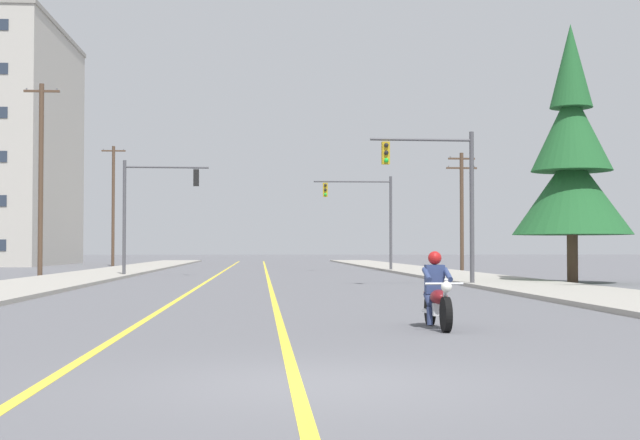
# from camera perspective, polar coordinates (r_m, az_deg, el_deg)

# --- Properties ---
(ground_plane) EXTENTS (400.00, 400.00, 0.00)m
(ground_plane) POSITION_cam_1_polar(r_m,az_deg,el_deg) (10.28, 0.13, -10.27)
(ground_plane) COLOR #5B5B60
(lane_stripe_center) EXTENTS (0.16, 100.00, 0.01)m
(lane_stripe_center) POSITION_cam_1_polar(r_m,az_deg,el_deg) (55.17, -3.38, -3.36)
(lane_stripe_center) COLOR yellow
(lane_stripe_center) RESTS_ON ground
(lane_stripe_left) EXTENTS (0.16, 100.00, 0.01)m
(lane_stripe_left) POSITION_cam_1_polar(r_m,az_deg,el_deg) (55.22, -6.31, -3.35)
(lane_stripe_left) COLOR yellow
(lane_stripe_left) RESTS_ON ground
(sidewalk_kerb_right) EXTENTS (4.40, 110.00, 0.14)m
(sidewalk_kerb_right) POSITION_cam_1_polar(r_m,az_deg,el_deg) (51.22, 7.86, -3.39)
(sidewalk_kerb_right) COLOR #9E998E
(sidewalk_kerb_right) RESTS_ON ground
(sidewalk_kerb_left) EXTENTS (4.40, 110.00, 0.14)m
(sidewalk_kerb_left) POSITION_cam_1_polar(r_m,az_deg,el_deg) (50.96, -13.92, -3.36)
(sidewalk_kerb_left) COLOR #9E998E
(sidewalk_kerb_left) RESTS_ON ground
(motorcycle_with_rider) EXTENTS (0.70, 2.19, 1.46)m
(motorcycle_with_rider) POSITION_cam_1_polar(r_m,az_deg,el_deg) (17.33, 7.38, -4.85)
(motorcycle_with_rider) COLOR black
(motorcycle_with_rider) RESTS_ON ground
(traffic_signal_near_right) EXTENTS (4.21, 0.47, 6.20)m
(traffic_signal_near_right) POSITION_cam_1_polar(r_m,az_deg,el_deg) (36.50, 7.76, 2.22)
(traffic_signal_near_right) COLOR #47474C
(traffic_signal_near_right) RESTS_ON ground
(traffic_signal_near_left) EXTENTS (4.54, 0.47, 6.20)m
(traffic_signal_near_left) POSITION_cam_1_polar(r_m,az_deg,el_deg) (49.10, -10.73, 1.23)
(traffic_signal_near_left) COLOR #47474C
(traffic_signal_near_left) RESTS_ON ground
(traffic_signal_mid_right) EXTENTS (5.11, 0.37, 6.20)m
(traffic_signal_mid_right) POSITION_cam_1_polar(r_m,az_deg,el_deg) (58.83, 3.06, 0.74)
(traffic_signal_mid_right) COLOR #47474C
(traffic_signal_mid_right) RESTS_ON ground
(utility_pole_left_near) EXTENTS (1.90, 0.26, 10.37)m
(utility_pole_left_near) POSITION_cam_1_polar(r_m,az_deg,el_deg) (50.81, -17.17, 2.65)
(utility_pole_left_near) COLOR #4C3828
(utility_pole_left_near) RESTS_ON ground
(utility_pole_right_far) EXTENTS (2.13, 0.26, 8.08)m
(utility_pole_right_far) POSITION_cam_1_polar(r_m,az_deg,el_deg) (62.83, 8.92, 0.83)
(utility_pole_right_far) COLOR #4C3828
(utility_pole_right_far) RESTS_ON ground
(utility_pole_left_far) EXTENTS (2.03, 0.26, 10.22)m
(utility_pole_left_far) POSITION_cam_1_polar(r_m,az_deg,el_deg) (78.96, -12.89, 1.01)
(utility_pole_left_far) COLOR #4C3828
(utility_pole_left_far) RESTS_ON ground
(conifer_tree_right_verge_near) EXTENTS (5.14, 5.14, 11.31)m
(conifer_tree_right_verge_near) POSITION_cam_1_polar(r_m,az_deg,el_deg) (40.83, 15.57, 3.43)
(conifer_tree_right_verge_near) COLOR #4C3828
(conifer_tree_right_verge_near) RESTS_ON ground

